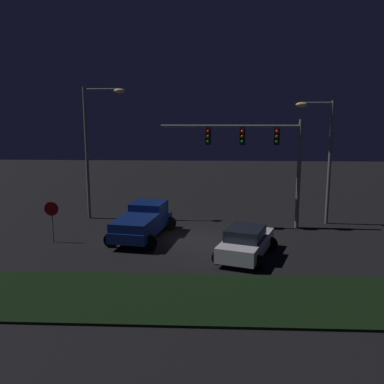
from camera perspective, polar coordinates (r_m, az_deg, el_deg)
name	(u,v)px	position (r m, az deg, el deg)	size (l,w,h in m)	color
ground_plane	(191,238)	(23.40, -0.08, -6.33)	(80.00, 80.00, 0.00)	black
grass_median	(182,297)	(16.15, -1.38, -14.11)	(26.41, 4.46, 0.10)	black
pickup_truck	(143,220)	(23.54, -6.64, -3.78)	(3.47, 5.65, 1.80)	navy
car_sedan	(246,242)	(20.42, 7.36, -6.78)	(3.36, 4.75, 1.51)	silver
traffic_signal_gantry	(258,147)	(25.14, 9.00, 6.09)	(8.32, 0.56, 6.50)	slate
street_lamp_left	(94,138)	(27.79, -13.18, 7.23)	(2.69, 0.44, 8.49)	slate
street_lamp_right	(323,147)	(26.97, 17.38, 5.85)	(2.33, 0.44, 7.61)	slate
stop_sign	(52,214)	(23.53, -18.55, -2.86)	(0.76, 0.08, 2.23)	slate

